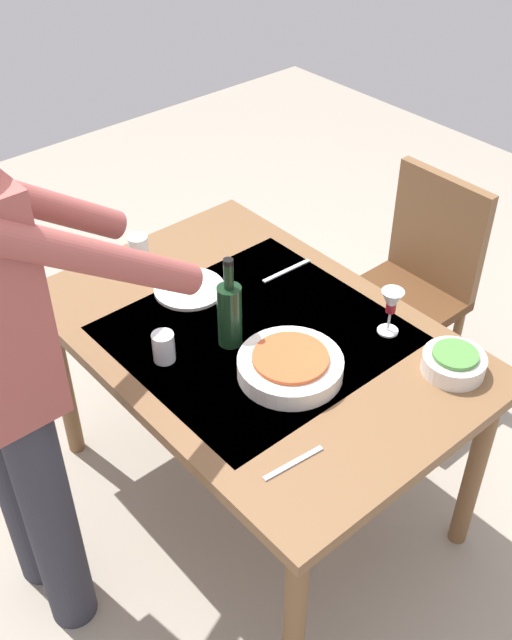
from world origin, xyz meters
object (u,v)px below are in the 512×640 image
chair_near (416,277)px  wine_glass_left (391,304)px  dinner_plate_near (189,289)px  person_server (2,361)px  dining_table (256,353)px  wine_bottle (230,313)px  side_bowl_salad (454,362)px  serving_bowl_pasta (290,365)px  water_cup_near_right (164,347)px  water_cup_near_left (139,248)px

chair_near → wine_glass_left: size_ratio=6.03×
wine_glass_left → dinner_plate_near: size_ratio=0.66×
person_server → dining_table: bearing=-99.3°
wine_bottle → wine_glass_left: bearing=-124.8°
chair_near → dinner_plate_near: 0.92m
side_bowl_salad → serving_bowl_pasta: bearing=50.9°
person_server → dinner_plate_near: person_server is taller
water_cup_near_right → serving_bowl_pasta: size_ratio=0.31×
chair_near → water_cup_near_left: size_ratio=10.38×
dining_table → chair_near: 0.85m
wine_bottle → water_cup_near_right: size_ratio=3.21×
wine_glass_left → side_bowl_salad: wine_glass_left is taller
dining_table → side_bowl_salad: (-0.49, -0.31, 0.11)m
wine_glass_left → water_cup_near_left: 0.89m
wine_bottle → chair_near: bearing=-88.3°
dining_table → water_cup_near_left: (0.56, 0.04, 0.12)m
wine_glass_left → wine_bottle: bearing=55.2°
person_server → water_cup_near_right: (-0.03, -0.44, -0.18)m
wine_bottle → wine_glass_left: size_ratio=1.96×
water_cup_near_left → serving_bowl_pasta: bearing=179.6°
dining_table → chair_near: chair_near is taller
chair_near → wine_bottle: size_ratio=3.07×
chair_near → wine_bottle: (-0.03, 0.92, 0.32)m
water_cup_near_left → side_bowl_salad: bearing=-161.5°
wine_bottle → side_bowl_salad: wine_bottle is taller
chair_near → side_bowl_salad: bearing=135.6°
wine_bottle → serving_bowl_pasta: 0.23m
wine_bottle → water_cup_near_right: bearing=71.2°
water_cup_near_left → serving_bowl_pasta: (-0.76, 0.01, -0.01)m
person_server → serving_bowl_pasta: person_server is taller
wine_bottle → water_cup_near_right: wine_bottle is taller
chair_near → person_server: size_ratio=0.54×
wine_glass_left → water_cup_near_left: wine_glass_left is taller
water_cup_near_right → dinner_plate_near: water_cup_near_right is taller
dining_table → wine_glass_left: bearing=-129.8°
dining_table → dinner_plate_near: bearing=4.0°
chair_near → water_cup_near_right: (0.04, 1.12, 0.25)m
chair_near → dinner_plate_near: size_ratio=3.96×
person_server → serving_bowl_pasta: bearing=-115.3°
water_cup_near_left → wine_bottle: bearing=175.3°
dining_table → wine_bottle: wine_bottle is taller
person_server → wine_glass_left: bearing=-110.0°
side_bowl_salad → wine_glass_left: bearing=1.4°
dining_table → water_cup_near_right: water_cup_near_right is taller
dinner_plate_near → water_cup_near_left: bearing=4.3°
dinner_plate_near → water_cup_near_right: bearing=130.9°
serving_bowl_pasta → wine_glass_left: bearing=-98.7°
side_bowl_salad → dinner_plate_near: side_bowl_salad is taller
wine_bottle → dinner_plate_near: bearing=-12.6°
dining_table → wine_bottle: 0.21m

